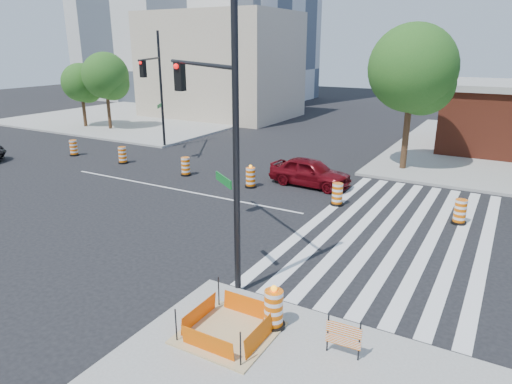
{
  "coord_description": "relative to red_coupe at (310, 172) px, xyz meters",
  "views": [
    {
      "loc": [
        14.39,
        -17.05,
        6.97
      ],
      "look_at": [
        5.84,
        -2.12,
        1.4
      ],
      "focal_mm": 32.0,
      "sensor_mm": 36.0,
      "label": 1
    }
  ],
  "objects": [
    {
      "name": "pit_drum",
      "position": [
        4.26,
        -12.17,
        -0.09
      ],
      "size": [
        0.6,
        0.6,
        1.18
      ],
      "color": "black",
      "rests_on": "ground"
    },
    {
      "name": "sidewalk_nw",
      "position": [
        -23.57,
        14.03,
        -0.65
      ],
      "size": [
        22.0,
        22.0,
        0.15
      ],
      "primitive_type": "cube",
      "color": "gray",
      "rests_on": "ground"
    },
    {
      "name": "barricade",
      "position": [
        6.15,
        -12.37,
        -0.04
      ],
      "size": [
        0.83,
        0.07,
        0.97
      ],
      "rotation": [
        0.0,
        0.0,
        0.04
      ],
      "color": "#EB6004",
      "rests_on": "ground"
    },
    {
      "name": "red_coupe",
      "position": [
        0.0,
        0.0,
        0.0
      ],
      "size": [
        4.37,
        2.02,
        1.45
      ],
      "primitive_type": "imported",
      "rotation": [
        0.0,
        0.0,
        1.5
      ],
      "color": "#5C070E",
      "rests_on": "ground"
    },
    {
      "name": "median_drum_4",
      "position": [
        2.28,
        -2.17,
        -0.25
      ],
      "size": [
        0.6,
        0.6,
        1.02
      ],
      "color": "black",
      "rests_on": "ground"
    },
    {
      "name": "excavation_pit",
      "position": [
        3.43,
        -12.97,
        -0.5
      ],
      "size": [
        2.2,
        2.2,
        0.9
      ],
      "color": "tan",
      "rests_on": "ground"
    },
    {
      "name": "ground",
      "position": [
        -5.57,
        -3.97,
        -0.73
      ],
      "size": [
        120.0,
        120.0,
        0.0
      ],
      "primitive_type": "plane",
      "color": "black",
      "rests_on": "ground"
    },
    {
      "name": "crosswalk_east",
      "position": [
        5.38,
        -3.97,
        -0.72
      ],
      "size": [
        6.75,
        13.5,
        0.01
      ],
      "color": "silver",
      "rests_on": "ground"
    },
    {
      "name": "lane_centerline",
      "position": [
        -5.57,
        -3.97,
        -0.72
      ],
      "size": [
        14.0,
        0.12,
        0.01
      ],
      "primitive_type": "cube",
      "color": "silver",
      "rests_on": "ground"
    },
    {
      "name": "median_drum_2",
      "position": [
        -6.79,
        -1.64,
        -0.25
      ],
      "size": [
        0.6,
        0.6,
        1.02
      ],
      "color": "black",
      "rests_on": "ground"
    },
    {
      "name": "median_drum_5",
      "position": [
        7.4,
        -1.85,
        -0.25
      ],
      "size": [
        0.6,
        0.6,
        1.02
      ],
      "color": "black",
      "rests_on": "ground"
    },
    {
      "name": "signal_pole_nw",
      "position": [
        -11.91,
        2.08,
        4.01
      ],
      "size": [
        3.04,
        5.12,
        7.72
      ],
      "rotation": [
        0.0,
        0.0,
        -1.04
      ],
      "color": "black",
      "rests_on": "ground"
    },
    {
      "name": "signal_pole_se",
      "position": [
        1.05,
        -9.95,
        4.22
      ],
      "size": [
        5.06,
        3.64,
        8.07
      ],
      "rotation": [
        0.0,
        0.0,
        2.53
      ],
      "color": "black",
      "rests_on": "ground"
    },
    {
      "name": "tree_north_b",
      "position": [
        -21.19,
        6.46,
        3.6
      ],
      "size": [
        3.79,
        3.79,
        6.44
      ],
      "color": "#382314",
      "rests_on": "ground"
    },
    {
      "name": "tree_north_a",
      "position": [
        -23.96,
        6.22,
        2.98
      ],
      "size": [
        3.27,
        3.25,
        5.53
      ],
      "color": "#382314",
      "rests_on": "ground"
    },
    {
      "name": "median_drum_3",
      "position": [
        -2.52,
        -1.76,
        -0.24
      ],
      "size": [
        0.6,
        0.6,
        1.18
      ],
      "color": "black",
      "rests_on": "ground"
    },
    {
      "name": "median_drum_1",
      "position": [
        -11.86,
        -1.39,
        -0.25
      ],
      "size": [
        0.6,
        0.6,
        1.02
      ],
      "color": "black",
      "rests_on": "ground"
    },
    {
      "name": "tree_north_c",
      "position": [
        3.54,
        5.51,
        4.75
      ],
      "size": [
        4.8,
        4.8,
        8.15
      ],
      "color": "#382314",
      "rests_on": "ground"
    },
    {
      "name": "median_drum_0",
      "position": [
        -16.19,
        -1.47,
        -0.25
      ],
      "size": [
        0.6,
        0.6,
        1.02
      ],
      "color": "black",
      "rests_on": "ground"
    },
    {
      "name": "beige_midrise",
      "position": [
        -17.57,
        18.03,
        4.27
      ],
      "size": [
        14.0,
        10.0,
        10.0
      ],
      "primitive_type": "cube",
      "color": "#B9A68D",
      "rests_on": "ground"
    }
  ]
}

